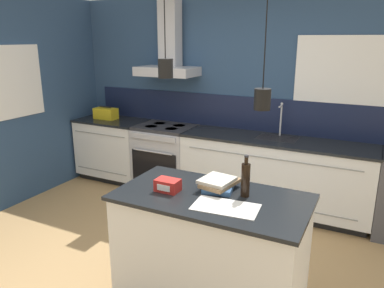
{
  "coord_description": "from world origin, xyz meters",
  "views": [
    {
      "loc": [
        1.62,
        -2.6,
        2.07
      ],
      "look_at": [
        0.01,
        0.6,
        1.05
      ],
      "focal_mm": 35.0,
      "sensor_mm": 36.0,
      "label": 1
    }
  ],
  "objects_px": {
    "book_stack": "(219,184)",
    "yellow_toolbox": "(106,113)",
    "bottle_on_island": "(246,179)",
    "red_supply_box": "(168,185)",
    "oven_range": "(166,157)"
  },
  "relations": [
    {
      "from": "book_stack",
      "to": "yellow_toolbox",
      "type": "relative_size",
      "value": 1.05
    },
    {
      "from": "bottle_on_island",
      "to": "book_stack",
      "type": "xyz_separation_m",
      "value": [
        -0.23,
        0.03,
        -0.09
      ]
    },
    {
      "from": "red_supply_box",
      "to": "yellow_toolbox",
      "type": "distance_m",
      "value": 2.93
    },
    {
      "from": "red_supply_box",
      "to": "yellow_toolbox",
      "type": "relative_size",
      "value": 0.55
    },
    {
      "from": "yellow_toolbox",
      "to": "bottle_on_island",
      "type": "bearing_deg",
      "value": -32.4
    },
    {
      "from": "oven_range",
      "to": "book_stack",
      "type": "height_order",
      "value": "book_stack"
    },
    {
      "from": "book_stack",
      "to": "oven_range",
      "type": "bearing_deg",
      "value": 131.38
    },
    {
      "from": "yellow_toolbox",
      "to": "book_stack",
      "type": "bearing_deg",
      "value": -34.27
    },
    {
      "from": "book_stack",
      "to": "red_supply_box",
      "type": "height_order",
      "value": "red_supply_box"
    },
    {
      "from": "bottle_on_island",
      "to": "book_stack",
      "type": "bearing_deg",
      "value": 173.44
    },
    {
      "from": "bottle_on_island",
      "to": "red_supply_box",
      "type": "distance_m",
      "value": 0.61
    },
    {
      "from": "book_stack",
      "to": "red_supply_box",
      "type": "xyz_separation_m",
      "value": [
        -0.35,
        -0.21,
        0.0
      ]
    },
    {
      "from": "oven_range",
      "to": "red_supply_box",
      "type": "bearing_deg",
      "value": -58.71
    },
    {
      "from": "book_stack",
      "to": "red_supply_box",
      "type": "relative_size",
      "value": 1.91
    },
    {
      "from": "yellow_toolbox",
      "to": "oven_range",
      "type": "bearing_deg",
      "value": -0.25
    }
  ]
}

